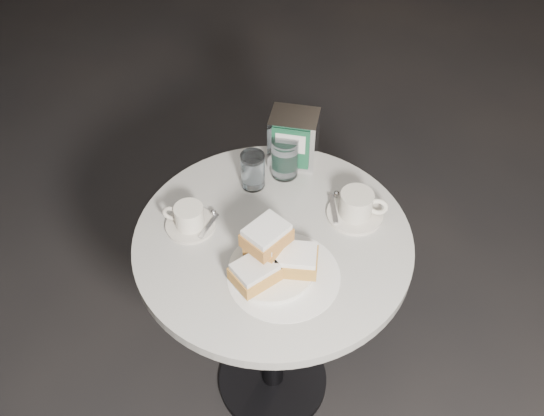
{
  "coord_description": "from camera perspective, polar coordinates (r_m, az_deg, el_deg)",
  "views": [
    {
      "loc": [
        -0.12,
        -0.98,
        1.89
      ],
      "look_at": [
        0.0,
        0.02,
        0.83
      ],
      "focal_mm": 40.0,
      "sensor_mm": 36.0,
      "label": 1
    }
  ],
  "objects": [
    {
      "name": "water_glass_left",
      "position": [
        1.61,
        -1.81,
        3.53
      ],
      "size": [
        0.07,
        0.07,
        0.1
      ],
      "rotation": [
        0.0,
        0.0,
        0.06
      ],
      "color": "white",
      "rests_on": "cafe_table"
    },
    {
      "name": "cafe_table",
      "position": [
        1.67,
        0.08,
        -7.22
      ],
      "size": [
        0.7,
        0.7,
        0.74
      ],
      "color": "black",
      "rests_on": "ground"
    },
    {
      "name": "napkin_dispenser",
      "position": [
        1.67,
        2.05,
        6.61
      ],
      "size": [
        0.15,
        0.14,
        0.15
      ],
      "rotation": [
        0.0,
        0.0,
        -0.31
      ],
      "color": "silver",
      "rests_on": "cafe_table"
    },
    {
      "name": "water_glass_right",
      "position": [
        1.64,
        1.21,
        4.75
      ],
      "size": [
        0.07,
        0.07,
        0.12
      ],
      "rotation": [
        0.0,
        0.0,
        -0.01
      ],
      "color": "white",
      "rests_on": "cafe_table"
    },
    {
      "name": "coffee_cup_left",
      "position": [
        1.53,
        -7.8,
        -0.96
      ],
      "size": [
        0.16,
        0.16,
        0.07
      ],
      "rotation": [
        0.0,
        0.0,
        -0.31
      ],
      "color": "beige",
      "rests_on": "cafe_table"
    },
    {
      "name": "coffee_cup_right",
      "position": [
        1.55,
        7.96,
        0.15
      ],
      "size": [
        0.18,
        0.18,
        0.08
      ],
      "rotation": [
        0.0,
        0.0,
        -0.32
      ],
      "color": "silver",
      "rests_on": "cafe_table"
    },
    {
      "name": "ground",
      "position": [
        2.13,
        0.07,
        -15.98
      ],
      "size": [
        7.0,
        7.0,
        0.0
      ],
      "primitive_type": "plane",
      "color": "black",
      "rests_on": "ground"
    },
    {
      "name": "beignet_plate",
      "position": [
        1.41,
        -0.04,
        -4.59
      ],
      "size": [
        0.24,
        0.24,
        0.13
      ],
      "rotation": [
        0.0,
        0.0,
        0.21
      ],
      "color": "white",
      "rests_on": "cafe_table"
    },
    {
      "name": "sugar_spill",
      "position": [
        1.44,
        1.1,
        -6.34
      ],
      "size": [
        0.27,
        0.27,
        0.0
      ],
      "primitive_type": "cylinder",
      "rotation": [
        0.0,
        0.0,
        -0.01
      ],
      "color": "white",
      "rests_on": "cafe_table"
    }
  ]
}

